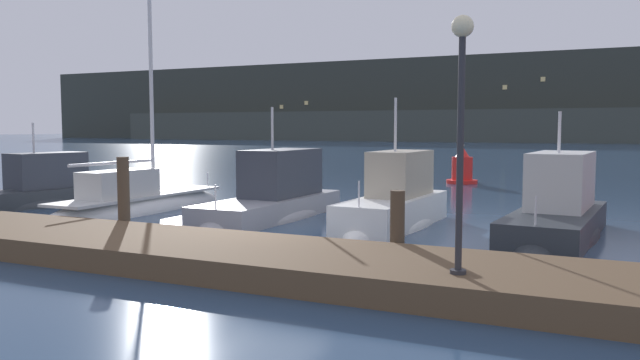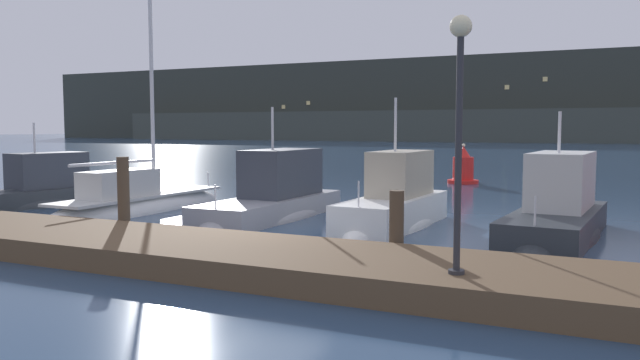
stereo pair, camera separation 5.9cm
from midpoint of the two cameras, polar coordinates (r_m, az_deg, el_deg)
name	(u,v)px [view 2 (the right image)]	position (r m, az deg, el deg)	size (l,w,h in m)	color
ground_plane	(262,244)	(14.04, -5.24, -5.85)	(400.00, 400.00, 0.00)	navy
dock	(200,253)	(12.10, -10.79, -6.56)	(28.15, 2.80, 0.45)	brown
mooring_pile_1	(124,197)	(15.35, -17.41, -1.53)	(0.28, 0.28, 1.91)	#4C3D2D
mooring_pile_2	(396,227)	(11.97, 7.14, -4.31)	(0.28, 0.28, 1.41)	#4C3D2D
motorboat_berth_1	(36,198)	(22.77, -24.46, -1.50)	(2.51, 5.76, 3.40)	#2D3338
sailboat_berth_2	(139,206)	(20.21, -16.13, -2.30)	(1.89, 7.66, 10.33)	white
motorboat_berth_3	(273,206)	(18.12, -4.23, -2.42)	(2.09, 6.43, 3.79)	gray
motorboat_berth_4	(394,213)	(16.52, 6.92, -3.02)	(1.87, 5.39, 3.94)	white
motorboat_berth_5	(556,223)	(15.86, 20.91, -3.73)	(2.37, 6.16, 3.60)	#2D3338
channel_buoy	(463,169)	(29.77, 13.01, 1.01)	(1.43, 1.43, 1.86)	red
dock_lamppost	(459,101)	(9.24, 12.81, 7.05)	(0.32, 0.32, 3.74)	#2D2D33
hillside_backdrop	(557,102)	(124.67, 20.85, 6.72)	(240.00, 23.00, 16.05)	#333833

